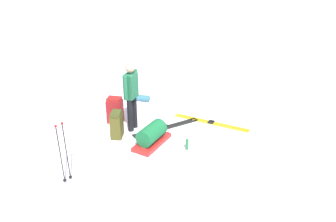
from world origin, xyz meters
TOP-DOWN VIEW (x-y plane):
  - ground_plane at (0.00, 0.00)m, footprint 80.00×80.00m
  - skier_standing at (0.48, -0.84)m, footprint 0.50×0.37m
  - ski_pair_near at (-1.31, 0.03)m, footprint 1.12×1.81m
  - ski_pair_far at (-0.22, -0.40)m, footprint 1.82×0.32m
  - backpack_large_dark at (0.68, -1.40)m, footprint 0.46×0.46m
  - backpack_bright at (0.97, -0.71)m, footprint 0.42×0.44m
  - ski_poles_planted_near at (2.54, 0.26)m, footprint 0.20×0.11m
  - gear_sled at (0.47, 0.03)m, footprint 1.13×0.86m
  - sleeping_mat_rolled at (-0.50, -2.18)m, footprint 0.51×0.52m
  - thermos_bottle at (-0.06, 0.67)m, footprint 0.07×0.07m

SIDE VIEW (x-z plane):
  - ground_plane at x=0.00m, z-range 0.00..0.00m
  - ski_pair_near at x=-1.31m, z-range -0.01..0.04m
  - ski_pair_far at x=-0.22m, z-range -0.01..0.04m
  - sleeping_mat_rolled at x=-0.50m, z-range 0.00..0.18m
  - thermos_bottle at x=-0.06m, z-range 0.00..0.26m
  - gear_sled at x=0.47m, z-range -0.02..0.47m
  - backpack_bright at x=0.97m, z-range -0.01..0.65m
  - backpack_large_dark at x=0.68m, z-range -0.01..0.68m
  - ski_poles_planted_near at x=2.54m, z-range 0.07..1.34m
  - skier_standing at x=0.48m, z-range 0.10..1.80m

